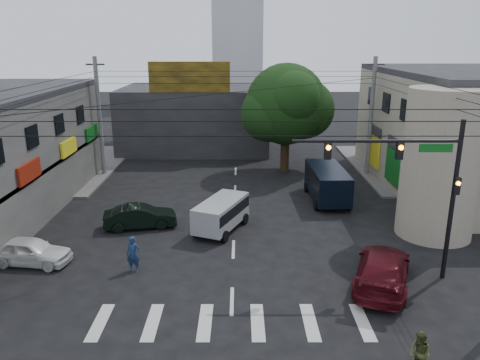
{
  "coord_description": "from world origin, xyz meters",
  "views": [
    {
      "loc": [
        0.31,
        -20.01,
        10.28
      ],
      "look_at": [
        0.34,
        4.0,
        3.13
      ],
      "focal_mm": 35.0,
      "sensor_mm": 36.0,
      "label": 1
    }
  ],
  "objects_px": {
    "traffic_gantry": "(417,175)",
    "utility_pole_far_right": "(371,118)",
    "white_compact": "(31,251)",
    "traffic_officer": "(133,254)",
    "navy_van": "(327,185)",
    "dark_sedan": "(140,217)",
    "street_tree": "(286,105)",
    "utility_pole_far_left": "(100,118)",
    "pedestrian_olive": "(420,354)",
    "silver_minivan": "(221,216)",
    "maroon_sedan": "(383,269)"
  },
  "relations": [
    {
      "from": "traffic_gantry",
      "to": "street_tree",
      "type": "bearing_deg",
      "value": 101.99
    },
    {
      "from": "dark_sedan",
      "to": "pedestrian_olive",
      "type": "relative_size",
      "value": 2.75
    },
    {
      "from": "navy_van",
      "to": "maroon_sedan",
      "type": "bearing_deg",
      "value": -179.72
    },
    {
      "from": "navy_van",
      "to": "pedestrian_olive",
      "type": "height_order",
      "value": "navy_van"
    },
    {
      "from": "traffic_gantry",
      "to": "navy_van",
      "type": "distance_m",
      "value": 11.48
    },
    {
      "from": "utility_pole_far_left",
      "to": "white_compact",
      "type": "distance_m",
      "value": 16.11
    },
    {
      "from": "traffic_officer",
      "to": "pedestrian_olive",
      "type": "distance_m",
      "value": 12.74
    },
    {
      "from": "traffic_officer",
      "to": "dark_sedan",
      "type": "bearing_deg",
      "value": 101.4
    },
    {
      "from": "street_tree",
      "to": "utility_pole_far_right",
      "type": "xyz_separation_m",
      "value": [
        6.5,
        -1.0,
        -0.87
      ]
    },
    {
      "from": "utility_pole_far_left",
      "to": "utility_pole_far_right",
      "type": "xyz_separation_m",
      "value": [
        21.0,
        0.0,
        0.0
      ]
    },
    {
      "from": "dark_sedan",
      "to": "white_compact",
      "type": "height_order",
      "value": "dark_sedan"
    },
    {
      "from": "traffic_gantry",
      "to": "silver_minivan",
      "type": "xyz_separation_m",
      "value": [
        -8.54,
        5.53,
        -3.95
      ]
    },
    {
      "from": "dark_sedan",
      "to": "traffic_officer",
      "type": "distance_m",
      "value": 5.37
    },
    {
      "from": "street_tree",
      "to": "pedestrian_olive",
      "type": "relative_size",
      "value": 5.61
    },
    {
      "from": "street_tree",
      "to": "traffic_officer",
      "type": "relative_size",
      "value": 5.1
    },
    {
      "from": "navy_van",
      "to": "traffic_officer",
      "type": "relative_size",
      "value": 3.27
    },
    {
      "from": "traffic_gantry",
      "to": "pedestrian_olive",
      "type": "xyz_separation_m",
      "value": [
        -1.81,
        -6.43,
        -4.05
      ]
    },
    {
      "from": "utility_pole_far_left",
      "to": "silver_minivan",
      "type": "bearing_deg",
      "value": -49.53
    },
    {
      "from": "silver_minivan",
      "to": "maroon_sedan",
      "type": "bearing_deg",
      "value": -107.43
    },
    {
      "from": "traffic_gantry",
      "to": "navy_van",
      "type": "relative_size",
      "value": 1.29
    },
    {
      "from": "white_compact",
      "to": "traffic_officer",
      "type": "height_order",
      "value": "traffic_officer"
    },
    {
      "from": "traffic_officer",
      "to": "navy_van",
      "type": "bearing_deg",
      "value": 46.41
    },
    {
      "from": "utility_pole_far_left",
      "to": "street_tree",
      "type": "bearing_deg",
      "value": 3.95
    },
    {
      "from": "white_compact",
      "to": "pedestrian_olive",
      "type": "relative_size",
      "value": 2.6
    },
    {
      "from": "utility_pole_far_right",
      "to": "traffic_officer",
      "type": "height_order",
      "value": "utility_pole_far_right"
    },
    {
      "from": "white_compact",
      "to": "maroon_sedan",
      "type": "xyz_separation_m",
      "value": [
        16.21,
        -2.06,
        0.12
      ]
    },
    {
      "from": "maroon_sedan",
      "to": "utility_pole_far_right",
      "type": "bearing_deg",
      "value": -82.29
    },
    {
      "from": "street_tree",
      "to": "dark_sedan",
      "type": "distance_m",
      "value": 15.99
    },
    {
      "from": "white_compact",
      "to": "traffic_gantry",
      "type": "bearing_deg",
      "value": -86.07
    },
    {
      "from": "utility_pole_far_left",
      "to": "pedestrian_olive",
      "type": "xyz_separation_m",
      "value": [
        16.51,
        -23.43,
        -3.82
      ]
    },
    {
      "from": "white_compact",
      "to": "traffic_officer",
      "type": "distance_m",
      "value": 5.14
    },
    {
      "from": "dark_sedan",
      "to": "maroon_sedan",
      "type": "bearing_deg",
      "value": -130.7
    },
    {
      "from": "traffic_gantry",
      "to": "utility_pole_far_right",
      "type": "xyz_separation_m",
      "value": [
        2.68,
        17.0,
        -0.23
      ]
    },
    {
      "from": "navy_van",
      "to": "utility_pole_far_right",
      "type": "bearing_deg",
      "value": -36.33
    },
    {
      "from": "dark_sedan",
      "to": "maroon_sedan",
      "type": "distance_m",
      "value": 13.61
    },
    {
      "from": "street_tree",
      "to": "pedestrian_olive",
      "type": "bearing_deg",
      "value": -85.3
    },
    {
      "from": "dark_sedan",
      "to": "pedestrian_olive",
      "type": "distance_m",
      "value": 16.81
    },
    {
      "from": "white_compact",
      "to": "navy_van",
      "type": "distance_m",
      "value": 18.37
    },
    {
      "from": "navy_van",
      "to": "dark_sedan",
      "type": "bearing_deg",
      "value": 110.88
    },
    {
      "from": "utility_pole_far_left",
      "to": "navy_van",
      "type": "height_order",
      "value": "utility_pole_far_left"
    },
    {
      "from": "utility_pole_far_left",
      "to": "maroon_sedan",
      "type": "xyz_separation_m",
      "value": [
        17.04,
        -17.66,
        -3.82
      ]
    },
    {
      "from": "dark_sedan",
      "to": "white_compact",
      "type": "xyz_separation_m",
      "value": [
        -4.32,
        -4.55,
        -0.02
      ]
    },
    {
      "from": "dark_sedan",
      "to": "traffic_officer",
      "type": "bearing_deg",
      "value": 176.56
    },
    {
      "from": "silver_minivan",
      "to": "traffic_officer",
      "type": "height_order",
      "value": "silver_minivan"
    },
    {
      "from": "silver_minivan",
      "to": "utility_pole_far_right",
      "type": "bearing_deg",
      "value": -21.28
    },
    {
      "from": "utility_pole_far_left",
      "to": "pedestrian_olive",
      "type": "relative_size",
      "value": 5.93
    },
    {
      "from": "street_tree",
      "to": "navy_van",
      "type": "relative_size",
      "value": 1.56
    },
    {
      "from": "white_compact",
      "to": "traffic_officer",
      "type": "xyz_separation_m",
      "value": [
        5.08,
        -0.76,
        0.2
      ]
    },
    {
      "from": "utility_pole_far_left",
      "to": "white_compact",
      "type": "xyz_separation_m",
      "value": [
        0.83,
        -15.6,
        -3.95
      ]
    },
    {
      "from": "traffic_gantry",
      "to": "dark_sedan",
      "type": "xyz_separation_m",
      "value": [
        -13.18,
        5.96,
        -4.16
      ]
    }
  ]
}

